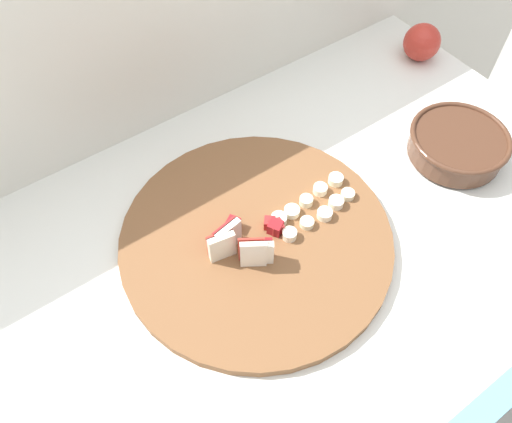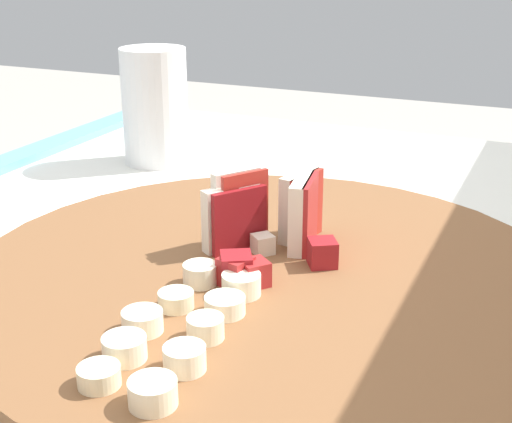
{
  "view_description": "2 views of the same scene",
  "coord_description": "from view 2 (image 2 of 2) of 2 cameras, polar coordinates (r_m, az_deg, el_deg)",
  "views": [
    {
      "loc": [
        -0.32,
        -0.33,
        1.61
      ],
      "look_at": [
        -0.05,
        0.06,
        0.94
      ],
      "focal_mm": 35.77,
      "sensor_mm": 36.0,
      "label": 1
    },
    {
      "loc": [
        0.39,
        0.23,
        1.13
      ],
      "look_at": [
        -0.1,
        0.02,
        0.93
      ],
      "focal_mm": 51.41,
      "sensor_mm": 36.0,
      "label": 2
    }
  ],
  "objects": [
    {
      "name": "apple_dice_pile",
      "position": [
        0.53,
        0.45,
        -4.09
      ],
      "size": [
        0.08,
        0.07,
        0.02
      ],
      "color": "beige",
      "rests_on": "cutting_board"
    },
    {
      "name": "apple_wedge_fan",
      "position": [
        0.58,
        1.45,
        -0.04
      ],
      "size": [
        0.09,
        0.08,
        0.06
      ],
      "color": "#B22D23",
      "rests_on": "cutting_board"
    },
    {
      "name": "cutting_board",
      "position": [
        0.55,
        0.81,
        -5.3
      ],
      "size": [
        0.45,
        0.45,
        0.02
      ],
      "primitive_type": "cylinder",
      "color": "brown",
      "rests_on": "tiled_countertop"
    },
    {
      "name": "banana_slice_rows",
      "position": [
        0.46,
        -5.91,
        -8.74
      ],
      "size": [
        0.16,
        0.07,
        0.02
      ],
      "color": "white",
      "rests_on": "cutting_board"
    },
    {
      "name": "small_jar",
      "position": [
        0.86,
        -7.86,
        8.11
      ],
      "size": [
        0.08,
        0.08,
        0.13
      ],
      "primitive_type": "cylinder",
      "color": "white",
      "rests_on": "tiled_countertop"
    }
  ]
}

